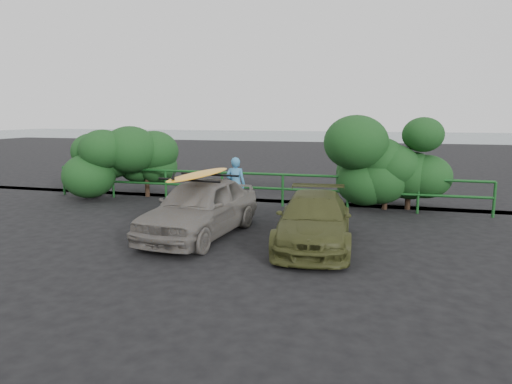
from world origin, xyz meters
TOP-DOWN VIEW (x-y plane):
  - ground at (0.00, 0.00)m, footprint 80.00×80.00m
  - ocean at (0.00, 60.00)m, footprint 200.00×200.00m
  - guardrail at (0.00, 5.00)m, footprint 14.00×0.08m
  - shrub_left at (-4.80, 5.40)m, footprint 3.20×2.40m
  - shrub_right at (5.00, 5.50)m, footprint 3.20×2.40m
  - sedan at (-0.13, 1.04)m, footprint 1.99×4.16m
  - olive_vehicle at (2.56, 0.98)m, footprint 1.91×3.99m
  - man at (-0.19, 3.92)m, footprint 0.62×0.44m
  - roof_rack at (-0.13, 1.04)m, footprint 1.64×1.22m
  - surfboard at (-0.13, 1.04)m, footprint 0.85×2.85m

SIDE VIEW (x-z plane):
  - ground at x=0.00m, z-range 0.00..0.00m
  - ocean at x=0.00m, z-range 0.00..0.00m
  - guardrail at x=0.00m, z-range 0.00..1.04m
  - olive_vehicle at x=2.56m, z-range 0.00..1.12m
  - sedan at x=-0.13m, z-range 0.00..1.37m
  - man at x=-0.19m, z-range 0.00..1.61m
  - shrub_left at x=-4.80m, z-range 0.00..2.18m
  - shrub_right at x=5.00m, z-range 0.00..2.57m
  - roof_rack at x=-0.13m, z-range 1.37..1.42m
  - surfboard at x=-0.13m, z-range 1.42..1.51m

